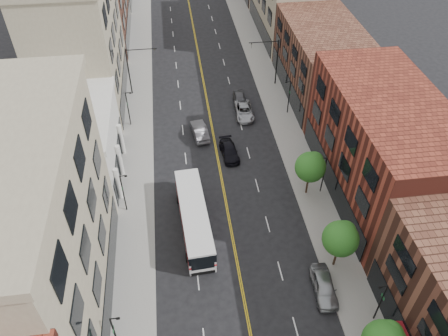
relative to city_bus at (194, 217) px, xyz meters
name	(u,v)px	position (x,y,z in m)	size (l,w,h in m)	color
sidewalk_left	(138,147)	(-6.21, 14.57, -1.72)	(4.00, 110.00, 0.15)	gray
sidewalk_right	(289,135)	(13.79, 14.57, -1.72)	(4.00, 110.00, 0.15)	gray
bldg_l_tanoffice	(26,243)	(-13.21, -7.43, 7.20)	(10.00, 22.00, 18.00)	gray
bldg_l_white	(71,147)	(-13.21, 10.57, 2.20)	(10.00, 14.00, 8.00)	silver
bldg_l_far_a	(79,40)	(-13.21, 27.57, 7.20)	(10.00, 20.00, 18.00)	gray
bldg_r_mid	(382,147)	(20.79, 3.57, 4.20)	(10.00, 22.00, 12.00)	#5E2218
bldg_r_far_a	(323,62)	(20.79, 24.57, 3.20)	(10.00, 20.00, 10.00)	#512C20
tree_r_2	(341,237)	(13.18, -6.36, 2.33)	(3.40, 3.40, 5.59)	black
tree_r_3	(311,166)	(13.18, 3.64, 2.33)	(3.40, 3.40, 5.59)	black
lamp_l_1	(115,333)	(-7.16, -12.43, 1.17)	(0.81, 0.55, 5.05)	black
lamp_l_2	(123,191)	(-7.16, 3.57, 1.17)	(0.81, 0.55, 5.05)	black
lamp_l_3	(128,107)	(-7.16, 19.57, 1.17)	(0.81, 0.55, 5.05)	black
lamp_r_1	(381,301)	(14.74, -12.43, 1.17)	(0.81, 0.55, 5.05)	black
lamp_r_2	(324,173)	(14.74, 3.57, 1.17)	(0.81, 0.55, 5.05)	black
lamp_r_3	(289,95)	(14.74, 19.57, 1.17)	(0.81, 0.55, 5.05)	black
signal_mast_left	(133,66)	(-6.48, 27.57, 2.85)	(4.49, 0.18, 7.20)	black
signal_mast_right	(273,57)	(14.05, 27.57, 2.85)	(4.49, 0.18, 7.20)	black
city_bus	(194,217)	(0.00, 0.00, 0.00)	(3.43, 12.17, 3.09)	silver
car_parked_far	(324,286)	(11.19, -9.16, -0.97)	(1.95, 4.85, 1.65)	#989B9F
car_lane_behind	(200,131)	(1.99, 15.97, -0.97)	(1.75, 5.01, 1.65)	#505055
car_lane_a	(229,151)	(5.29, 11.40, -1.10)	(1.95, 4.79, 1.39)	black
car_lane_b	(244,111)	(8.60, 19.86, -1.06)	(2.45, 5.32, 1.48)	#9A9CA1
car_lane_c	(240,100)	(8.44, 22.75, -1.02)	(1.84, 4.56, 1.55)	#454549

